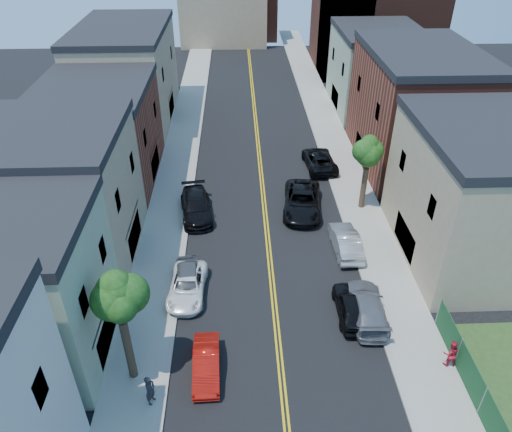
{
  "coord_description": "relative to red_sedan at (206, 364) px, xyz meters",
  "views": [
    {
      "loc": [
        -2.05,
        -2.99,
        21.67
      ],
      "look_at": [
        -0.87,
        26.18,
        2.0
      ],
      "focal_mm": 34.01,
      "sensor_mm": 36.0,
      "label": 1
    }
  ],
  "objects": [
    {
      "name": "dark_car_right_far",
      "position": [
        9.51,
        23.02,
        0.11
      ],
      "size": [
        3.0,
        5.75,
        1.54
      ],
      "primitive_type": "imported",
      "rotation": [
        0.0,
        0.0,
        3.22
      ],
      "color": "black",
      "rests_on": "ground"
    },
    {
      "name": "bldg_left_tan_near",
      "position": [
        -9.99,
        10.86,
        3.84
      ],
      "size": [
        9.0,
        10.0,
        9.0
      ],
      "primitive_type": "cube",
      "color": "#998466",
      "rests_on": "ground"
    },
    {
      "name": "bldg_right_palegrn",
      "position": [
        18.01,
        37.86,
        3.59
      ],
      "size": [
        9.0,
        12.0,
        8.5
      ],
      "primitive_type": "cube",
      "color": "gray",
      "rests_on": "ground"
    },
    {
      "name": "bldg_left_palegrn",
      "position": [
        -9.99,
        1.86,
        3.59
      ],
      "size": [
        9.0,
        8.0,
        8.5
      ],
      "primitive_type": "cube",
      "color": "gray",
      "rests_on": "ground"
    },
    {
      "name": "backdrop_center",
      "position": [
        4.01,
        71.86,
        4.34
      ],
      "size": [
        10.0,
        8.0,
        10.0
      ],
      "primitive_type": "cube",
      "color": "brown",
      "rests_on": "ground"
    },
    {
      "name": "curb_right",
      "position": [
        10.16,
        25.86,
        -0.59
      ],
      "size": [
        0.3,
        100.0,
        0.15
      ],
      "primitive_type": "cube",
      "color": "gray",
      "rests_on": "ground"
    },
    {
      "name": "black_car_left",
      "position": [
        -1.49,
        15.36,
        0.16
      ],
      "size": [
        3.06,
        5.93,
        1.64
      ],
      "primitive_type": "imported",
      "rotation": [
        0.0,
        0.0,
        0.14
      ],
      "color": "black",
      "rests_on": "ground"
    },
    {
      "name": "black_suv_lane",
      "position": [
        7.01,
        15.7,
        0.21
      ],
      "size": [
        3.68,
        6.62,
        1.75
      ],
      "primitive_type": "imported",
      "rotation": [
        0.0,
        0.0,
        -0.13
      ],
      "color": "black",
      "rests_on": "ground"
    },
    {
      "name": "bldg_left_brick",
      "position": [
        -9.99,
        21.86,
        3.34
      ],
      "size": [
        9.0,
        12.0,
        8.0
      ],
      "primitive_type": "cube",
      "color": "brown",
      "rests_on": "ground"
    },
    {
      "name": "white_pickup",
      "position": [
        -1.49,
        6.17,
        0.01
      ],
      "size": [
        2.51,
        4.96,
        1.35
      ],
      "primitive_type": "imported",
      "rotation": [
        0.0,
        0.0,
        -0.06
      ],
      "color": "white",
      "rests_on": "ground"
    },
    {
      "name": "tree_left_mid",
      "position": [
        -3.87,
        -0.13,
        5.92
      ],
      "size": [
        5.2,
        5.2,
        9.29
      ],
      "color": "#38291C",
      "rests_on": "sidewalk_left"
    },
    {
      "name": "backdrop_left",
      "position": [
        0.01,
        67.86,
        5.34
      ],
      "size": [
        14.0,
        8.0,
        12.0
      ],
      "primitive_type": "cube",
      "color": "#998466",
      "rests_on": "ground"
    },
    {
      "name": "red_sedan",
      "position": [
        0.0,
        0.0,
        0.0
      ],
      "size": [
        1.52,
        4.07,
        1.33
      ],
      "primitive_type": "imported",
      "rotation": [
        0.0,
        0.0,
        0.03
      ],
      "color": "red",
      "rests_on": "ground"
    },
    {
      "name": "fence_right",
      "position": [
        13.51,
        -4.64,
        0.44
      ],
      "size": [
        0.04,
        15.0,
        1.9
      ],
      "primitive_type": "cube",
      "color": "#143F1E",
      "rests_on": "sidewalk_right"
    },
    {
      "name": "tree_right_far",
      "position": [
        11.93,
        15.87,
        5.09
      ],
      "size": [
        4.4,
        4.4,
        8.03
      ],
      "color": "#38291C",
      "rests_on": "sidewalk_right"
    },
    {
      "name": "bldg_right_tan",
      "position": [
        18.01,
        9.86,
        3.84
      ],
      "size": [
        9.0,
        12.0,
        9.0
      ],
      "primitive_type": "cube",
      "color": "#998466",
      "rests_on": "ground"
    },
    {
      "name": "sidewalk_right",
      "position": [
        11.91,
        25.86,
        -0.59
      ],
      "size": [
        3.2,
        100.0,
        0.15
      ],
      "primitive_type": "cube",
      "color": "gray",
      "rests_on": "ground"
    },
    {
      "name": "curb_left",
      "position": [
        -2.14,
        25.86,
        -0.59
      ],
      "size": [
        0.3,
        100.0,
        0.15
      ],
      "primitive_type": "cube",
      "color": "gray",
      "rests_on": "ground"
    },
    {
      "name": "bldg_right_brick",
      "position": [
        18.01,
        23.86,
        4.34
      ],
      "size": [
        9.0,
        14.0,
        10.0
      ],
      "primitive_type": "cube",
      "color": "brown",
      "rests_on": "ground"
    },
    {
      "name": "bldg_left_tan_far",
      "position": [
        -9.99,
        35.86,
        4.09
      ],
      "size": [
        9.0,
        16.0,
        9.5
      ],
      "primitive_type": "cube",
      "color": "#998466",
      "rests_on": "ground"
    },
    {
      "name": "grey_car_right",
      "position": [
        9.51,
        3.81,
        0.1
      ],
      "size": [
        2.38,
        5.34,
        1.52
      ],
      "primitive_type": "imported",
      "rotation": [
        0.0,
        0.0,
        3.09
      ],
      "color": "slate",
      "rests_on": "ground"
    },
    {
      "name": "church",
      "position": [
        20.34,
        52.93,
        6.58
      ],
      "size": [
        16.2,
        14.2,
        22.6
      ],
      "color": "#4C2319",
      "rests_on": "ground"
    },
    {
      "name": "black_car_right",
      "position": [
        8.59,
        3.91,
        0.09
      ],
      "size": [
        1.78,
        4.4,
        1.5
      ],
      "primitive_type": "imported",
      "rotation": [
        0.0,
        0.0,
        3.14
      ],
      "color": "black",
      "rests_on": "ground"
    },
    {
      "name": "sidewalk_left",
      "position": [
        -3.89,
        25.86,
        -0.59
      ],
      "size": [
        3.2,
        100.0,
        0.15
      ],
      "primitive_type": "cube",
      "color": "gray",
      "rests_on": "ground"
    },
    {
      "name": "pedestrian_right",
      "position": [
        13.11,
        -0.12,
        0.34
      ],
      "size": [
        0.86,
        0.68,
        1.71
      ],
      "primitive_type": "imported",
      "rotation": [
        0.0,
        0.0,
        3.1
      ],
      "color": "#AD1A29",
      "rests_on": "sidewalk_right"
    },
    {
      "name": "silver_car_right",
      "position": [
        9.51,
        10.31,
        0.13
      ],
      "size": [
        1.83,
        4.86,
        1.58
      ],
      "primitive_type": "imported",
      "rotation": [
        0.0,
        0.0,
        3.17
      ],
      "color": "#A7ABAF",
      "rests_on": "ground"
    },
    {
      "name": "pedestrian_left",
      "position": [
        -2.69,
        -1.83,
        0.4
      ],
      "size": [
        0.65,
        0.78,
        1.82
      ],
      "primitive_type": "imported",
      "rotation": [
        0.0,
        0.0,
        1.2
      ],
      "color": "#24242B",
      "rests_on": "sidewalk_left"
    },
    {
      "name": "grey_car_left",
      "position": [
        -1.49,
        6.64,
        0.09
      ],
      "size": [
        2.19,
        4.58,
        1.51
      ],
      "primitive_type": "imported",
      "rotation": [
        0.0,
        0.0,
        0.09
      ],
      "color": "#505357",
      "rests_on": "ground"
    }
  ]
}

